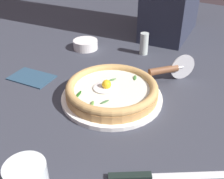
{
  "coord_description": "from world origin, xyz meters",
  "views": [
    {
      "loc": [
        -0.54,
        -0.39,
        0.44
      ],
      "look_at": [
        0.0,
        -0.03,
        0.03
      ],
      "focal_mm": 43.56,
      "sensor_mm": 36.0,
      "label": 1
    }
  ],
  "objects_px": {
    "table_knife": "(150,176)",
    "side_bowl": "(86,44)",
    "pizza": "(112,89)",
    "pizza_cutter": "(170,69)",
    "folded_napkin": "(32,77)",
    "pepper_shaker": "(144,44)"
  },
  "relations": [
    {
      "from": "table_knife",
      "to": "side_bowl",
      "type": "bearing_deg",
      "value": 49.67
    },
    {
      "from": "pizza",
      "to": "table_knife",
      "type": "bearing_deg",
      "value": -130.88
    },
    {
      "from": "pizza_cutter",
      "to": "folded_napkin",
      "type": "xyz_separation_m",
      "value": [
        -0.23,
        0.38,
        -0.04
      ]
    },
    {
      "from": "pizza",
      "to": "table_knife",
      "type": "height_order",
      "value": "pizza"
    },
    {
      "from": "side_bowl",
      "to": "pizza_cutter",
      "type": "distance_m",
      "value": 0.39
    },
    {
      "from": "pizza",
      "to": "table_knife",
      "type": "relative_size",
      "value": 1.26
    },
    {
      "from": "pizza",
      "to": "side_bowl",
      "type": "relative_size",
      "value": 2.71
    },
    {
      "from": "side_bowl",
      "to": "folded_napkin",
      "type": "height_order",
      "value": "side_bowl"
    },
    {
      "from": "pizza_cutter",
      "to": "folded_napkin",
      "type": "height_order",
      "value": "pizza_cutter"
    },
    {
      "from": "side_bowl",
      "to": "table_knife",
      "type": "distance_m",
      "value": 0.67
    },
    {
      "from": "side_bowl",
      "to": "table_knife",
      "type": "height_order",
      "value": "side_bowl"
    },
    {
      "from": "pizza_cutter",
      "to": "table_knife",
      "type": "relative_size",
      "value": 0.64
    },
    {
      "from": "side_bowl",
      "to": "folded_napkin",
      "type": "relative_size",
      "value": 0.69
    },
    {
      "from": "pizza",
      "to": "pizza_cutter",
      "type": "xyz_separation_m",
      "value": [
        0.19,
        -0.09,
        0.01
      ]
    },
    {
      "from": "pizza",
      "to": "pizza_cutter",
      "type": "height_order",
      "value": "pizza_cutter"
    },
    {
      "from": "side_bowl",
      "to": "folded_napkin",
      "type": "distance_m",
      "value": 0.29
    },
    {
      "from": "pizza_cutter",
      "to": "pizza",
      "type": "bearing_deg",
      "value": 153.7
    },
    {
      "from": "pepper_shaker",
      "to": "table_knife",
      "type": "bearing_deg",
      "value": -150.47
    },
    {
      "from": "pizza",
      "to": "pizza_cutter",
      "type": "bearing_deg",
      "value": -26.3
    },
    {
      "from": "side_bowl",
      "to": "pepper_shaker",
      "type": "xyz_separation_m",
      "value": [
        0.08,
        -0.22,
        0.02
      ]
    },
    {
      "from": "pizza",
      "to": "pizza_cutter",
      "type": "distance_m",
      "value": 0.21
    },
    {
      "from": "table_knife",
      "to": "folded_napkin",
      "type": "xyz_separation_m",
      "value": [
        0.15,
        0.51,
        0.0
      ]
    }
  ]
}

